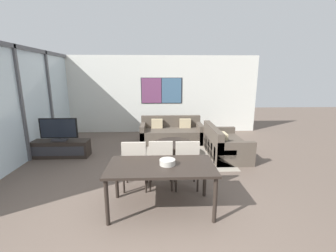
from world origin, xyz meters
The scene contains 14 objects.
ground_plane centered at (0.00, 0.00, 0.00)m, with size 24.00×24.00×0.00m, color brown.
wall_back centered at (0.01, 5.76, 1.41)m, with size 7.44×0.09×2.80m.
window_wall_left centered at (-3.21, 2.88, 1.53)m, with size 0.07×5.76×2.80m.
area_rug centered at (0.47, 3.07, 0.00)m, with size 2.88×2.09×0.01m.
tv_console centered at (-2.51, 3.14, 0.22)m, with size 1.45×0.44×0.44m.
television centered at (-2.51, 3.14, 0.73)m, with size 0.96×0.20×0.60m.
sofa_main centered at (0.47, 4.44, 0.27)m, with size 1.95×0.91×0.80m.
sofa_side centered at (1.79, 3.07, 0.27)m, with size 0.91×1.64×0.80m.
coffee_table centered at (0.47, 3.07, 0.29)m, with size 1.00×1.00×0.38m.
dining_table centered at (0.11, 0.67, 0.67)m, with size 1.66×0.86×0.75m.
dining_chair_left centered at (-0.36, 1.30, 0.53)m, with size 0.46×0.46×0.97m.
dining_chair_centre centered at (0.11, 1.33, 0.53)m, with size 0.46×0.46×0.97m.
dining_chair_right centered at (0.58, 1.30, 0.53)m, with size 0.46×0.46×0.97m.
fruit_bowl centered at (0.21, 0.68, 0.80)m, with size 0.25×0.25×0.09m.
Camera 1 is at (0.09, -2.58, 2.11)m, focal length 24.00 mm.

